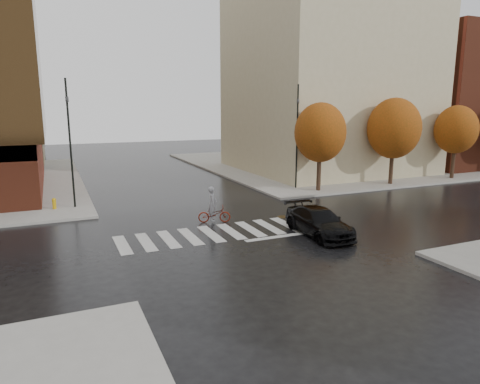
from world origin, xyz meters
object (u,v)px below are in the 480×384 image
object	(u,v)px
traffic_light_ne	(297,129)
fire_hydrant	(54,203)
cyclist	(214,210)
traffic_light_nw	(69,134)
sedan	(319,222)

from	to	relation	value
traffic_light_ne	fire_hydrant	distance (m)	17.78
cyclist	traffic_light_nw	distance (m)	10.28
cyclist	traffic_light_ne	bearing A→B (deg)	-35.14
traffic_light_nw	fire_hydrant	bearing A→B (deg)	-89.15
fire_hydrant	traffic_light_ne	bearing A→B (deg)	0.34
sedan	traffic_light_nw	world-z (taller)	traffic_light_nw
sedan	cyclist	bearing A→B (deg)	135.52
cyclist	traffic_light_ne	xyz separation A→B (m)	(9.21, 6.50, 3.97)
cyclist	fire_hydrant	distance (m)	10.31
sedan	traffic_light_ne	size ratio (longest dim) A/B	0.60
traffic_light_nw	traffic_light_ne	bearing A→B (deg)	85.96
cyclist	traffic_light_ne	world-z (taller)	traffic_light_ne
fire_hydrant	sedan	bearing A→B (deg)	-41.46
sedan	fire_hydrant	xyz separation A→B (m)	(-12.11, 10.70, -0.15)
traffic_light_nw	fire_hydrant	distance (m)	4.34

